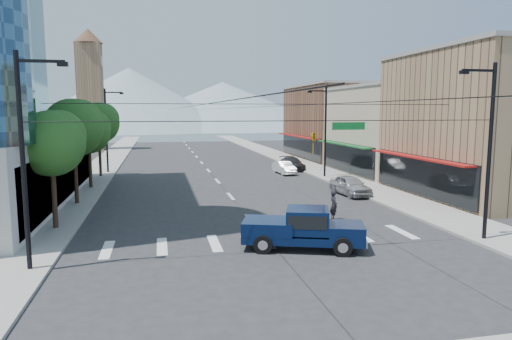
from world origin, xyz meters
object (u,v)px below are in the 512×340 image
object	(u,v)px
pickup_truck	(303,228)
parked_car_mid	(284,168)
pedestrian	(334,205)
parked_car_near	(350,185)
parked_car_far	(292,164)

from	to	relation	value
pickup_truck	parked_car_mid	bearing A→B (deg)	94.96
pedestrian	parked_car_near	bearing A→B (deg)	-33.05
parked_car_mid	pedestrian	bearing A→B (deg)	-103.13
pedestrian	parked_car_mid	xyz separation A→B (m)	(2.63, 20.58, -0.23)
pickup_truck	parked_car_near	size ratio (longest dim) A/B	1.35
parked_car_far	pedestrian	bearing A→B (deg)	-101.35
pedestrian	parked_car_far	size ratio (longest dim) A/B	0.37
pedestrian	parked_car_near	world-z (taller)	pedestrian
pickup_truck	parked_car_far	distance (m)	30.02
pickup_truck	parked_car_near	xyz separation A→B (m)	(8.13, 12.85, -0.25)
pedestrian	parked_car_far	distance (m)	24.03
pedestrian	parked_car_far	world-z (taller)	pedestrian
parked_car_mid	parked_car_near	bearing A→B (deg)	-87.98
parked_car_mid	parked_car_far	bearing A→B (deg)	53.51
pickup_truck	pedestrian	bearing A→B (deg)	73.64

